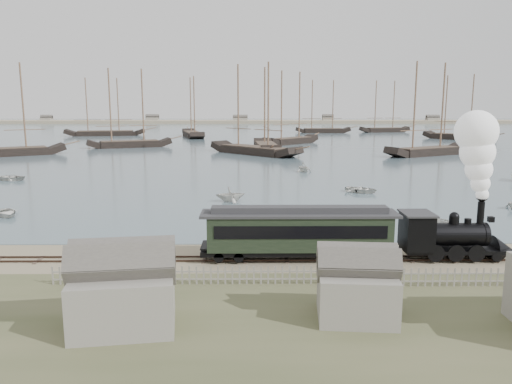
{
  "coord_description": "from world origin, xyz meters",
  "views": [
    {
      "loc": [
        -3.53,
        -36.88,
        11.24
      ],
      "look_at": [
        -3.15,
        6.53,
        3.5
      ],
      "focal_mm": 35.0,
      "sensor_mm": 36.0,
      "label": 1
    }
  ],
  "objects": [
    {
      "name": "rail_track",
      "position": [
        0.0,
        -2.0,
        0.04
      ],
      "size": [
        120.0,
        1.8,
        0.16
      ],
      "color": "#32221B",
      "rests_on": "ground"
    },
    {
      "name": "schooner_3",
      "position": [
        7.5,
        102.36,
        10.06
      ],
      "size": [
        17.27,
        17.65,
        20.0
      ],
      "primitive_type": null,
      "rotation": [
        0.0,
        0.0,
        0.8
      ],
      "color": "black",
      "rests_on": "harbor_water"
    },
    {
      "name": "schooner_10",
      "position": [
        0.01,
        82.0,
        10.06
      ],
      "size": [
        6.89,
        23.55,
        20.0
      ],
      "primitive_type": null,
      "rotation": [
        0.0,
        0.0,
        -1.5
      ],
      "color": "black",
      "rests_on": "harbor_water"
    },
    {
      "name": "rowboat_6",
      "position": [
        -39.25,
        36.06,
        0.52
      ],
      "size": [
        4.03,
        4.99,
        0.91
      ],
      "primitive_type": "imported",
      "rotation": [
        0.0,
        0.0,
        4.49
      ],
      "color": "silver",
      "rests_on": "harbor_water"
    },
    {
      "name": "schooner_9",
      "position": [
        48.61,
        159.31,
        10.06
      ],
      "size": [
        20.36,
        8.43,
        20.0
      ],
      "primitive_type": null,
      "rotation": [
        0.0,
        0.0,
        0.2
      ],
      "color": "black",
      "rests_on": "harbor_water"
    },
    {
      "name": "far_spit",
      "position": [
        0.0,
        250.0,
        0.0
      ],
      "size": [
        500.0,
        20.0,
        1.8
      ],
      "primitive_type": "cube",
      "color": "tan",
      "rests_on": "ground"
    },
    {
      "name": "locomotive",
      "position": [
        12.14,
        -2.0,
        4.78
      ],
      "size": [
        8.34,
        3.11,
        10.39
      ],
      "color": "black",
      "rests_on": "ground"
    },
    {
      "name": "schooner_0",
      "position": [
        -56.63,
        70.71,
        10.06
      ],
      "size": [
        23.83,
        17.16,
        20.0
      ],
      "primitive_type": null,
      "rotation": [
        0.0,
        0.0,
        0.53
      ],
      "color": "black",
      "rests_on": "harbor_water"
    },
    {
      "name": "rowboat_2",
      "position": [
        13.25,
        6.23,
        0.67
      ],
      "size": [
        3.15,
        2.94,
        1.21
      ],
      "primitive_type": "imported",
      "rotation": [
        0.0,
        0.0,
        3.85
      ],
      "color": "silver",
      "rests_on": "harbor_water"
    },
    {
      "name": "schooner_4",
      "position": [
        34.88,
        71.28,
        10.06
      ],
      "size": [
        21.64,
        14.79,
        20.0
      ],
      "primitive_type": null,
      "rotation": [
        0.0,
        0.0,
        0.49
      ],
      "color": "black",
      "rests_on": "harbor_water"
    },
    {
      "name": "ground",
      "position": [
        0.0,
        0.0,
        0.0
      ],
      "size": [
        600.0,
        600.0,
        0.0
      ],
      "primitive_type": "plane",
      "color": "gray",
      "rests_on": "ground"
    },
    {
      "name": "shed_left",
      "position": [
        -10.0,
        -13.0,
        0.0
      ],
      "size": [
        5.0,
        4.0,
        4.1
      ],
      "primitive_type": null,
      "color": "gray",
      "rests_on": "ground"
    },
    {
      "name": "schooner_8",
      "position": [
        23.79,
        154.69,
        10.06
      ],
      "size": [
        20.9,
        5.48,
        20.0
      ],
      "primitive_type": null,
      "rotation": [
        0.0,
        0.0,
        0.03
      ],
      "color": "black",
      "rests_on": "harbor_water"
    },
    {
      "name": "shed_mid",
      "position": [
        2.0,
        -12.0,
        0.0
      ],
      "size": [
        4.0,
        3.5,
        3.6
      ],
      "primitive_type": null,
      "color": "gray",
      "rests_on": "ground"
    },
    {
      "name": "rowboat_7",
      "position": [
        5.04,
        44.61,
        0.86
      ],
      "size": [
        3.91,
        3.72,
        1.61
      ],
      "primitive_type": "imported",
      "rotation": [
        0.0,
        0.0,
        0.46
      ],
      "color": "silver",
      "rests_on": "harbor_water"
    },
    {
      "name": "beached_dinghy",
      "position": [
        -3.38,
        1.27,
        0.34
      ],
      "size": [
        3.49,
        3.96,
        0.68
      ],
      "primitive_type": "imported",
      "rotation": [
        0.0,
        0.0,
        1.14
      ],
      "color": "silver",
      "rests_on": "ground"
    },
    {
      "name": "schooner_1",
      "position": [
        -34.89,
        91.76,
        10.06
      ],
      "size": [
        21.44,
        12.17,
        20.0
      ],
      "primitive_type": null,
      "rotation": [
        0.0,
        0.0,
        0.37
      ],
      "color": "black",
      "rests_on": "harbor_water"
    },
    {
      "name": "schooner_2",
      "position": [
        -2.94,
        74.09,
        10.06
      ],
      "size": [
        21.31,
        21.79,
        20.0
      ],
      "primitive_type": null,
      "rotation": [
        0.0,
        0.0,
        -0.8
      ],
      "color": "black",
      "rests_on": "harbor_water"
    },
    {
      "name": "schooner_6",
      "position": [
        -54.72,
        138.75,
        10.06
      ],
      "size": [
        27.87,
        11.15,
        20.0
      ],
      "primitive_type": null,
      "rotation": [
        0.0,
        0.0,
        0.18
      ],
      "color": "black",
      "rests_on": "harbor_water"
    },
    {
      "name": "picket_fence_east",
      "position": [
        12.5,
        -7.5,
        0.0
      ],
      "size": [
        15.0,
        0.1,
        1.2
      ],
      "primitive_type": null,
      "color": "gray",
      "rests_on": "ground"
    },
    {
      "name": "schooner_7",
      "position": [
        -23.31,
        131.66,
        10.06
      ],
      "size": [
        11.11,
        24.5,
        20.0
      ],
      "primitive_type": null,
      "rotation": [
        0.0,
        0.0,
        1.81
      ],
      "color": "black",
      "rests_on": "harbor_water"
    },
    {
      "name": "passenger_coach",
      "position": [
        -0.11,
        -2.0,
        2.17
      ],
      "size": [
        14.12,
        2.72,
        3.43
      ],
      "color": "black",
      "rests_on": "ground"
    },
    {
      "name": "rowboat_0",
      "position": [
        -28.2,
        12.23,
        0.43
      ],
      "size": [
        4.4,
        4.17,
        0.74
      ],
      "primitive_type": "imported",
      "rotation": [
        0.0,
        0.0,
        0.63
      ],
      "color": "silver",
      "rests_on": "harbor_water"
    },
    {
      "name": "rowboat_3",
      "position": [
        10.39,
        25.32,
        0.49
      ],
      "size": [
        4.71,
        5.07,
        0.86
      ],
      "primitive_type": "imported",
      "rotation": [
        0.0,
        0.0,
        1.01
      ],
      "color": "silver",
      "rests_on": "harbor_water"
    },
    {
      "name": "picket_fence_west",
      "position": [
        -6.5,
        -7.0,
        0.0
      ],
      "size": [
        19.0,
        0.1,
        1.2
      ],
      "primitive_type": null,
      "color": "gray",
      "rests_on": "ground"
    },
    {
      "name": "schooner_5",
      "position": [
        60.88,
        118.71,
        10.06
      ],
      "size": [
        17.85,
        20.86,
        20.0
      ],
      "primitive_type": null,
      "rotation": [
        0.0,
        0.0,
        -0.91
      ],
      "color": "black",
      "rests_on": "harbor_water"
    },
    {
      "name": "harbor_water",
      "position": [
        0.0,
        170.0,
        0.03
      ],
      "size": [
        600.0,
        336.0,
        0.06
      ],
      "primitive_type": "cube",
      "color": "#445862",
      "rests_on": "ground"
    },
    {
      "name": "rowboat_1",
      "position": [
        -5.99,
        19.48,
        0.95
      ],
      "size": [
        3.61,
        3.95,
        1.77
      ],
      "primitive_type": "imported",
      "rotation": [
        0.0,
        0.0,
        1.81
      ],
      "color": "silver",
      "rests_on": "harbor_water"
    }
  ]
}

